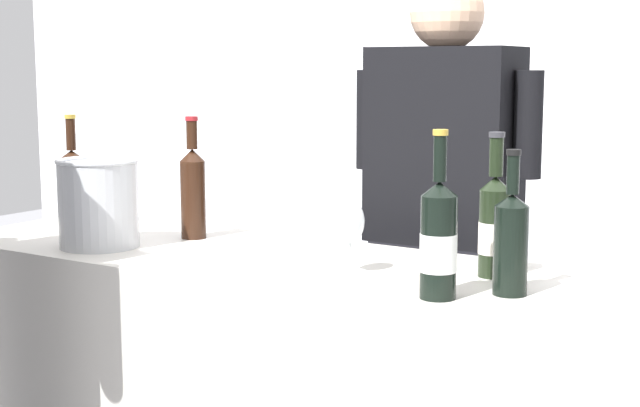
# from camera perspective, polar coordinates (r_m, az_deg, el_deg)

# --- Properties ---
(wall_back) EXTENTS (8.00, 0.10, 2.80)m
(wall_back) POSITION_cam_1_polar(r_m,az_deg,el_deg) (4.63, 17.96, 8.13)
(wall_back) COLOR white
(wall_back) RESTS_ON ground_plane
(wine_bottle_0) EXTENTS (0.09, 0.09, 0.34)m
(wine_bottle_0) POSITION_cam_1_polar(r_m,az_deg,el_deg) (2.87, -14.93, 0.88)
(wine_bottle_0) COLOR black
(wine_bottle_0) RESTS_ON counter
(wine_bottle_1) EXTENTS (0.08, 0.08, 0.35)m
(wine_bottle_1) POSITION_cam_1_polar(r_m,az_deg,el_deg) (1.94, 7.29, -2.22)
(wine_bottle_1) COLOR black
(wine_bottle_1) RESTS_ON counter
(wine_bottle_2) EXTENTS (0.07, 0.07, 0.34)m
(wine_bottle_2) POSITION_cam_1_polar(r_m,az_deg,el_deg) (2.63, -7.81, 0.85)
(wine_bottle_2) COLOR black
(wine_bottle_2) RESTS_ON counter
(wine_bottle_3) EXTENTS (0.07, 0.07, 0.33)m
(wine_bottle_3) POSITION_cam_1_polar(r_m,az_deg,el_deg) (2.16, 10.66, -1.29)
(wine_bottle_3) COLOR black
(wine_bottle_3) RESTS_ON counter
(wine_bottle_4) EXTENTS (0.07, 0.07, 0.31)m
(wine_bottle_4) POSITION_cam_1_polar(r_m,az_deg,el_deg) (2.00, 11.65, -2.23)
(wine_bottle_4) COLOR black
(wine_bottle_4) RESTS_ON counter
(wine_glass) EXTENTS (0.08, 0.08, 0.17)m
(wine_glass) POSITION_cam_1_polar(r_m,az_deg,el_deg) (2.16, 1.87, -1.32)
(wine_glass) COLOR silver
(wine_glass) RESTS_ON counter
(ice_bucket) EXTENTS (0.22, 0.22, 0.24)m
(ice_bucket) POSITION_cam_1_polar(r_m,az_deg,el_deg) (2.55, -13.44, 0.06)
(ice_bucket) COLOR silver
(ice_bucket) RESTS_ON counter
(person_server) EXTENTS (0.58, 0.25, 1.65)m
(person_server) POSITION_cam_1_polar(r_m,az_deg,el_deg) (2.80, 7.52, -3.69)
(person_server) COLOR black
(person_server) RESTS_ON ground_plane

